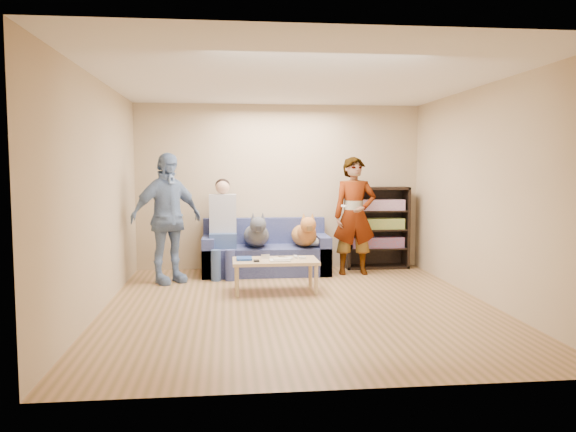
{
  "coord_description": "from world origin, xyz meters",
  "views": [
    {
      "loc": [
        -0.82,
        -6.39,
        1.62
      ],
      "look_at": [
        0.0,
        1.2,
        0.95
      ],
      "focal_mm": 35.0,
      "sensor_mm": 36.0,
      "label": 1
    }
  ],
  "objects": [
    {
      "name": "headphone_cup_b",
      "position": [
        -0.01,
        0.84,
        0.43
      ],
      "size": [
        0.07,
        0.07,
        0.02
      ],
      "primitive_type": "cylinder",
      "color": "white",
      "rests_on": "coffee_table"
    },
    {
      "name": "pen_black",
      "position": [
        -0.09,
        0.96,
        0.42
      ],
      "size": [
        0.13,
        0.08,
        0.01
      ],
      "primitive_type": "cylinder",
      "rotation": [
        0.0,
        1.57,
        -0.52
      ],
      "color": "black",
      "rests_on": "coffee_table"
    },
    {
      "name": "ground",
      "position": [
        0.0,
        0.0,
        0.0
      ],
      "size": [
        5.0,
        5.0,
        0.0
      ],
      "primitive_type": "plane",
      "color": "olive",
      "rests_on": "ground"
    },
    {
      "name": "dog_gray",
      "position": [
        -0.39,
        1.93,
        0.62
      ],
      "size": [
        0.38,
        1.24,
        0.55
      ],
      "color": "#50535B",
      "rests_on": "sofa"
    },
    {
      "name": "sofa",
      "position": [
        -0.25,
        2.1,
        0.28
      ],
      "size": [
        1.9,
        0.85,
        0.82
      ],
      "color": "#515B93",
      "rests_on": "ground"
    },
    {
      "name": "coffee_table",
      "position": [
        -0.21,
        0.78,
        0.37
      ],
      "size": [
        1.1,
        0.6,
        0.42
      ],
      "color": "tan",
      "rests_on": "ground"
    },
    {
      "name": "wallet",
      "position": [
        -0.46,
        0.66,
        0.43
      ],
      "size": [
        0.07,
        0.12,
        0.02
      ],
      "primitive_type": "cube",
      "color": "black",
      "rests_on": "coffee_table"
    },
    {
      "name": "papers",
      "position": [
        -0.16,
        0.68,
        0.43
      ],
      "size": [
        0.26,
        0.2,
        0.02
      ],
      "primitive_type": "cube",
      "color": "silver",
      "rests_on": "coffee_table"
    },
    {
      "name": "wall_back",
      "position": [
        0.0,
        2.5,
        1.3
      ],
      "size": [
        4.5,
        0.0,
        4.5
      ],
      "primitive_type": "plane",
      "rotation": [
        1.57,
        0.0,
        0.0
      ],
      "color": "tan",
      "rests_on": "ground"
    },
    {
      "name": "wall_right",
      "position": [
        2.25,
        0.0,
        1.3
      ],
      "size": [
        0.0,
        5.0,
        5.0
      ],
      "primitive_type": "plane",
      "rotation": [
        1.57,
        0.0,
        -1.57
      ],
      "color": "tan",
      "rests_on": "ground"
    },
    {
      "name": "ceiling",
      "position": [
        0.0,
        0.0,
        2.6
      ],
      "size": [
        5.0,
        5.0,
        0.0
      ],
      "primitive_type": "plane",
      "rotation": [
        3.14,
        0.0,
        0.0
      ],
      "color": "white",
      "rests_on": "ground"
    },
    {
      "name": "person_standing_right",
      "position": [
        1.08,
        1.86,
        0.88
      ],
      "size": [
        0.65,
        0.44,
        1.77
      ],
      "primitive_type": "imported",
      "rotation": [
        0.0,
        0.0,
        -0.02
      ],
      "color": "gray",
      "rests_on": "ground"
    },
    {
      "name": "magazine",
      "position": [
        -0.13,
        0.7,
        0.44
      ],
      "size": [
        0.22,
        0.17,
        0.01
      ],
      "primitive_type": "cube",
      "color": "beige",
      "rests_on": "coffee_table"
    },
    {
      "name": "notebook_blue",
      "position": [
        -0.61,
        0.83,
        0.43
      ],
      "size": [
        0.2,
        0.26,
        0.03
      ],
      "primitive_type": "cube",
      "color": "navy",
      "rests_on": "coffee_table"
    },
    {
      "name": "held_controller",
      "position": [
        0.88,
        1.66,
        1.05
      ],
      "size": [
        0.08,
        0.13,
        0.03
      ],
      "primitive_type": "cube",
      "rotation": [
        0.0,
        0.0,
        0.33
      ],
      "color": "white",
      "rests_on": "person_standing_right"
    },
    {
      "name": "bookshelf",
      "position": [
        1.55,
        2.33,
        0.68
      ],
      "size": [
        1.0,
        0.34,
        1.3
      ],
      "color": "black",
      "rests_on": "ground"
    },
    {
      "name": "person_seated",
      "position": [
        -0.89,
        1.97,
        0.77
      ],
      "size": [
        0.4,
        0.73,
        1.47
      ],
      "color": "#3E5688",
      "rests_on": "sofa"
    },
    {
      "name": "controller_b",
      "position": [
        0.15,
        0.8,
        0.43
      ],
      "size": [
        0.09,
        0.06,
        0.03
      ],
      "primitive_type": "cube",
      "color": "white",
      "rests_on": "coffee_table"
    },
    {
      "name": "pen_orange",
      "position": [
        -0.23,
        0.62,
        0.42
      ],
      "size": [
        0.13,
        0.06,
        0.01
      ],
      "primitive_type": "cylinder",
      "rotation": [
        0.0,
        1.57,
        0.35
      ],
      "color": "orange",
      "rests_on": "coffee_table"
    },
    {
      "name": "controller_a",
      "position": [
        0.07,
        0.88,
        0.43
      ],
      "size": [
        0.04,
        0.13,
        0.03
      ],
      "primitive_type": "cube",
      "color": "silver",
      "rests_on": "coffee_table"
    },
    {
      "name": "headphone_cup_a",
      "position": [
        -0.01,
        0.76,
        0.43
      ],
      "size": [
        0.07,
        0.07,
        0.02
      ],
      "primitive_type": "cylinder",
      "color": "silver",
      "rests_on": "coffee_table"
    },
    {
      "name": "person_standing_left",
      "position": [
        -1.67,
        1.51,
        0.91
      ],
      "size": [
        1.13,
        0.97,
        1.82
      ],
      "primitive_type": "imported",
      "rotation": [
        0.0,
        0.0,
        0.6
      ],
      "color": "#7D9FC8",
      "rests_on": "ground"
    },
    {
      "name": "camera_silver",
      "position": [
        -0.33,
        0.9,
        0.45
      ],
      "size": [
        0.11,
        0.06,
        0.05
      ],
      "primitive_type": "cube",
      "color": "#AFAFB3",
      "rests_on": "coffee_table"
    },
    {
      "name": "dog_tan",
      "position": [
        0.33,
        1.9,
        0.62
      ],
      "size": [
        0.37,
        1.15,
        0.54
      ],
      "color": "#B57A37",
      "rests_on": "sofa"
    },
    {
      "name": "wall_front",
      "position": [
        0.0,
        -2.5,
        1.3
      ],
      "size": [
        4.5,
        0.0,
        4.5
      ],
      "primitive_type": "plane",
      "rotation": [
        -1.57,
        0.0,
        0.0
      ],
      "color": "tan",
      "rests_on": "ground"
    },
    {
      "name": "wall_left",
      "position": [
        -2.25,
        0.0,
        1.3
      ],
      "size": [
        0.0,
        5.0,
        5.0
      ],
      "primitive_type": "plane",
      "rotation": [
        1.57,
        0.0,
        1.57
      ],
      "color": "tan",
      "rests_on": "ground"
    },
    {
      "name": "blanket",
      "position": [
        0.46,
        1.9,
        0.49
      ],
      "size": [
        0.37,
        0.31,
        0.13
      ],
      "primitive_type": "ellipsoid",
      "color": "#A6A6AA",
      "rests_on": "sofa"
    }
  ]
}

